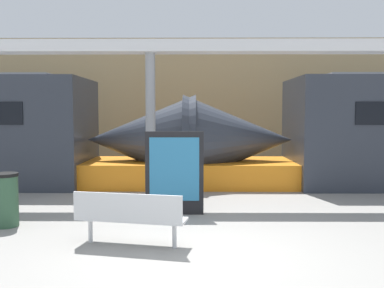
% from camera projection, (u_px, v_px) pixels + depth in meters
% --- Properties ---
extents(ground_plane, '(60.00, 60.00, 0.00)m').
position_uv_depth(ground_plane, '(194.00, 256.00, 6.29)').
color(ground_plane, gray).
extents(station_wall, '(56.00, 0.20, 5.00)m').
position_uv_depth(station_wall, '(195.00, 103.00, 16.78)').
color(station_wall, tan).
rests_on(station_wall, ground_plane).
extents(bench_near, '(1.82, 0.79, 0.87)m').
position_uv_depth(bench_near, '(129.00, 215.00, 6.70)').
color(bench_near, silver).
rests_on(bench_near, ground_plane).
extents(trash_bin, '(0.48, 0.48, 1.00)m').
position_uv_depth(trash_bin, '(5.00, 200.00, 7.91)').
color(trash_bin, '#2D5138').
rests_on(trash_bin, ground_plane).
extents(poster_board, '(1.20, 0.07, 1.72)m').
position_uv_depth(poster_board, '(174.00, 173.00, 8.81)').
color(poster_board, black).
rests_on(poster_board, ground_plane).
extents(support_column_near, '(0.24, 0.24, 3.53)m').
position_uv_depth(support_column_near, '(151.00, 127.00, 10.26)').
color(support_column_near, gray).
rests_on(support_column_near, ground_plane).
extents(canopy_beam, '(28.00, 0.60, 0.28)m').
position_uv_depth(canopy_beam, '(150.00, 47.00, 10.12)').
color(canopy_beam, silver).
rests_on(canopy_beam, support_column_near).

